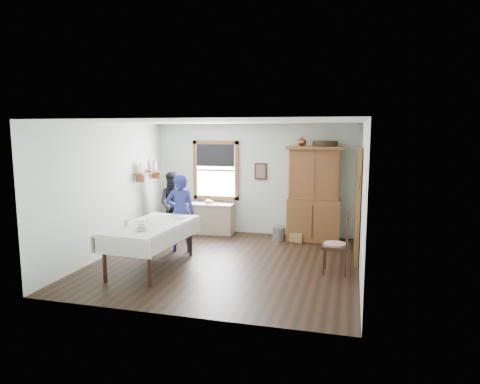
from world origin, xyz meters
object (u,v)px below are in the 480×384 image
(spindle_chair, at_px, (335,243))
(woman_blue, at_px, (181,216))
(work_counter, at_px, (208,218))
(pail, at_px, (279,234))
(dining_table, at_px, (152,246))
(china_hutch, at_px, (314,194))
(figure_dark, at_px, (174,206))
(wicker_basket, at_px, (296,237))

(spindle_chair, bearing_deg, woman_blue, 171.18)
(work_counter, relative_size, pail, 4.19)
(woman_blue, bearing_deg, pail, -162.49)
(work_counter, distance_m, dining_table, 2.86)
(china_hutch, bearing_deg, dining_table, -135.63)
(figure_dark, bearing_deg, work_counter, 17.18)
(china_hutch, distance_m, pail, 1.23)
(dining_table, distance_m, spindle_chair, 3.37)
(woman_blue, bearing_deg, spindle_chair, 149.32)
(spindle_chair, xyz_separation_m, woman_blue, (-3.21, 0.60, 0.22))
(work_counter, height_order, pail, work_counter)
(woman_blue, bearing_deg, wicker_basket, -167.31)
(spindle_chair, bearing_deg, pail, 125.60)
(work_counter, distance_m, figure_dark, 0.90)
(wicker_basket, height_order, figure_dark, figure_dark)
(china_hutch, bearing_deg, wicker_basket, -153.76)
(dining_table, relative_size, spindle_chair, 1.91)
(dining_table, distance_m, woman_blue, 1.22)
(work_counter, xyz_separation_m, wicker_basket, (2.24, -0.24, -0.27))
(pail, height_order, woman_blue, woman_blue)
(spindle_chair, xyz_separation_m, wicker_basket, (-0.96, 2.05, -0.44))
(china_hutch, xyz_separation_m, pail, (-0.77, -0.22, -0.94))
(pail, bearing_deg, dining_table, -127.03)
(pail, relative_size, figure_dark, 0.22)
(china_hutch, bearing_deg, pail, -165.77)
(wicker_basket, height_order, woman_blue, woman_blue)
(dining_table, distance_m, pail, 3.26)
(china_hutch, height_order, woman_blue, china_hutch)
(figure_dark, bearing_deg, wicker_basket, -10.49)
(pail, bearing_deg, figure_dark, -176.07)
(figure_dark, bearing_deg, pail, -10.41)
(china_hutch, distance_m, dining_table, 3.97)
(spindle_chair, bearing_deg, wicker_basket, 116.84)
(work_counter, xyz_separation_m, china_hutch, (2.61, -0.04, 0.72))
(figure_dark, bearing_deg, dining_table, -90.52)
(china_hutch, relative_size, wicker_basket, 6.21)
(dining_table, relative_size, woman_blue, 1.36)
(spindle_chair, height_order, woman_blue, woman_blue)
(work_counter, height_order, wicker_basket, work_counter)
(work_counter, bearing_deg, figure_dark, -151.03)
(wicker_basket, relative_size, woman_blue, 0.23)
(dining_table, bearing_deg, pail, 52.97)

